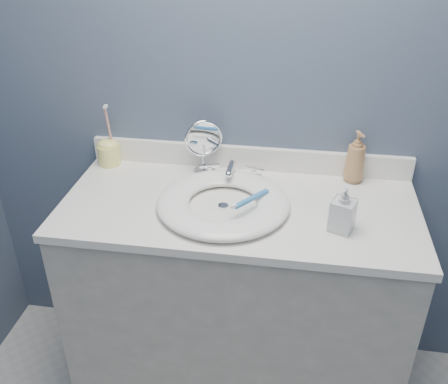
% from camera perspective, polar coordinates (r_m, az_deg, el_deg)
% --- Properties ---
extents(back_wall, '(2.20, 0.02, 2.40)m').
position_cam_1_polar(back_wall, '(1.82, 3.02, 11.84)').
color(back_wall, '#465569').
rests_on(back_wall, ground).
extents(vanity_cabinet, '(1.20, 0.55, 0.85)m').
position_cam_1_polar(vanity_cabinet, '(1.99, 1.52, -12.57)').
color(vanity_cabinet, beige).
rests_on(vanity_cabinet, ground).
extents(countertop, '(1.22, 0.57, 0.03)m').
position_cam_1_polar(countertop, '(1.72, 1.72, -1.78)').
color(countertop, white).
rests_on(countertop, vanity_cabinet).
extents(backsplash, '(1.22, 0.02, 0.09)m').
position_cam_1_polar(backsplash, '(1.91, 2.76, 3.91)').
color(backsplash, white).
rests_on(backsplash, countertop).
extents(basin, '(0.45, 0.45, 0.04)m').
position_cam_1_polar(basin, '(1.68, -0.09, -1.20)').
color(basin, white).
rests_on(basin, countertop).
extents(drain, '(0.04, 0.04, 0.01)m').
position_cam_1_polar(drain, '(1.69, -0.09, -1.63)').
color(drain, silver).
rests_on(drain, countertop).
extents(faucet, '(0.25, 0.13, 0.07)m').
position_cam_1_polar(faucet, '(1.84, 0.86, 2.21)').
color(faucet, silver).
rests_on(faucet, countertop).
extents(makeup_mirror, '(0.14, 0.08, 0.21)m').
position_cam_1_polar(makeup_mirror, '(1.86, -2.34, 5.46)').
color(makeup_mirror, silver).
rests_on(makeup_mirror, countertop).
extents(soap_bottle_amber, '(0.10, 0.10, 0.19)m').
position_cam_1_polar(soap_bottle_amber, '(1.86, 14.84, 3.89)').
color(soap_bottle_amber, '#A97A4C').
rests_on(soap_bottle_amber, countertop).
extents(soap_bottle_clear, '(0.09, 0.09, 0.16)m').
position_cam_1_polar(soap_bottle_clear, '(1.58, 13.48, -1.84)').
color(soap_bottle_clear, silver).
rests_on(soap_bottle_clear, countertop).
extents(toothbrush_holder, '(0.09, 0.09, 0.25)m').
position_cam_1_polar(toothbrush_holder, '(1.99, -13.05, 4.59)').
color(toothbrush_holder, '#FCF77E').
rests_on(toothbrush_holder, countertop).
extents(toothbrush_lying, '(0.12, 0.15, 0.02)m').
position_cam_1_polar(toothbrush_lying, '(1.65, 2.98, -0.86)').
color(toothbrush_lying, '#347AB8').
rests_on(toothbrush_lying, basin).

